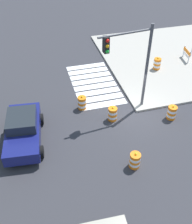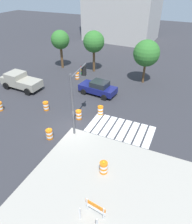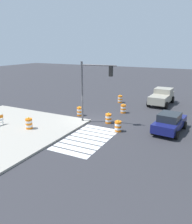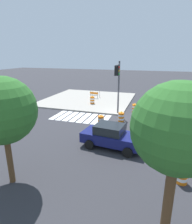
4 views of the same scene
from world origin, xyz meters
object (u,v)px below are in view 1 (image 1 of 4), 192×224
traffic_barrel_on_sidewalk (157,64)px  construction_barricade (188,53)px  sports_car (23,129)px  traffic_barrel_near_corner (82,103)px  traffic_barrel_lane_center (172,113)px  traffic_barrel_median_far (135,160)px  traffic_light_pole (131,56)px  traffic_barrel_median_near (113,114)px

traffic_barrel_on_sidewalk → construction_barricade: traffic_barrel_on_sidewalk is taller
sports_car → traffic_barrel_on_sidewalk: 11.85m
traffic_barrel_near_corner → traffic_barrel_lane_center: same height
traffic_barrel_near_corner → traffic_barrel_median_far: size_ratio=1.00×
traffic_barrel_median_far → traffic_light_pole: 5.81m
traffic_barrel_median_near → traffic_barrel_median_far: same height
sports_car → traffic_barrel_median_near: 5.45m
sports_car → traffic_barrel_median_near: sports_car is taller
sports_car → traffic_barrel_lane_center: 9.07m
traffic_barrel_median_far → traffic_barrel_lane_center: same height
traffic_barrel_near_corner → construction_barricade: 10.77m
sports_car → traffic_barrel_median_far: size_ratio=4.38×
sports_car → construction_barricade: (5.89, -13.86, -0.09)m
traffic_barrel_median_far → traffic_barrel_lane_center: bearing=-50.8°
sports_car → traffic_barrel_on_sidewalk: (5.15, -10.68, -0.21)m
traffic_barrel_on_sidewalk → traffic_light_pole: 6.66m
traffic_barrel_median_far → construction_barricade: size_ratio=0.77×
traffic_light_pole → traffic_barrel_on_sidewalk: bearing=-44.7°
traffic_barrel_near_corner → traffic_barrel_median_near: (-1.59, -1.59, 0.00)m
construction_barricade → traffic_light_pole: (-4.86, 7.24, 3.19)m
traffic_light_pole → sports_car: bearing=98.9°
traffic_barrel_median_far → traffic_barrel_on_sidewalk: size_ratio=1.00×
traffic_light_pole → traffic_barrel_median_far: bearing=164.9°
sports_car → construction_barricade: sports_car is taller
sports_car → construction_barricade: bearing=-67.0°
sports_car → traffic_barrel_near_corner: (1.95, -3.84, -0.36)m
traffic_barrel_near_corner → traffic_barrel_median_far: bearing=-164.0°
traffic_barrel_lane_center → traffic_barrel_on_sidewalk: size_ratio=1.00×
construction_barricade → traffic_light_pole: 9.29m
construction_barricade → traffic_light_pole: size_ratio=0.24×
sports_car → traffic_barrel_near_corner: sports_car is taller
traffic_barrel_near_corner → traffic_barrel_on_sidewalk: 7.55m
traffic_barrel_median_near → traffic_barrel_near_corner: bearing=44.9°
traffic_barrel_near_corner → traffic_light_pole: traffic_light_pole is taller
traffic_barrel_median_near → construction_barricade: bearing=-56.7°
traffic_barrel_near_corner → traffic_barrel_on_sidewalk: bearing=-65.0°
traffic_barrel_near_corner → traffic_barrel_lane_center: (-2.44, -5.22, 0.00)m
sports_car → traffic_barrel_median_far: (-3.48, -5.39, -0.36)m
construction_barricade → traffic_light_pole: bearing=123.8°
traffic_barrel_lane_center → traffic_barrel_on_sidewalk: (5.64, -1.63, 0.15)m
traffic_barrel_near_corner → traffic_light_pole: bearing=-108.3°
traffic_barrel_lane_center → traffic_light_pole: (1.52, 2.44, 3.46)m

